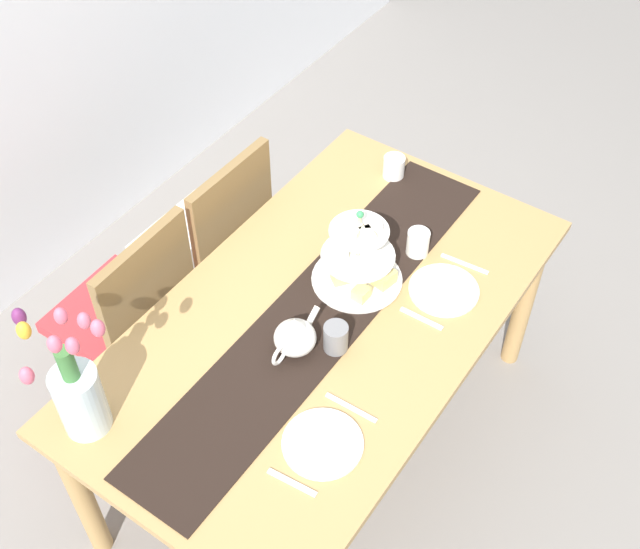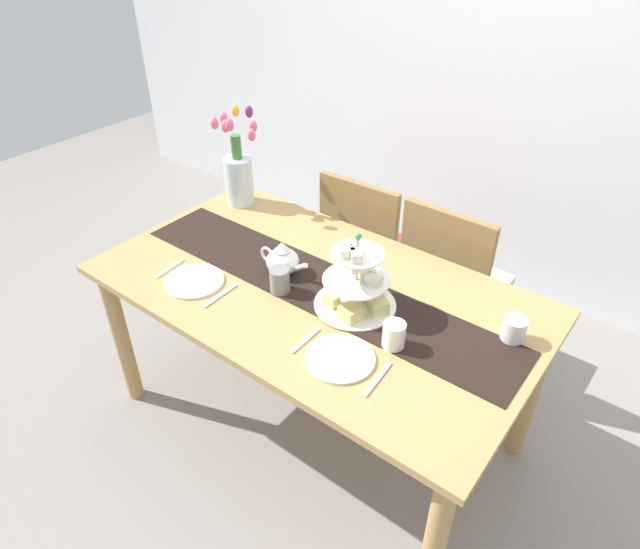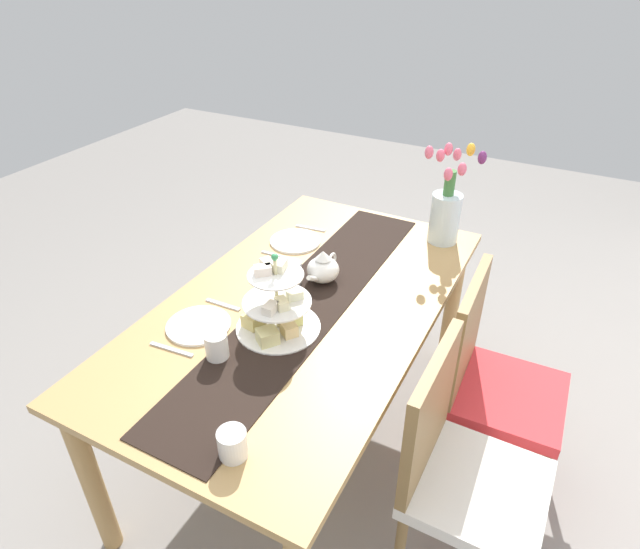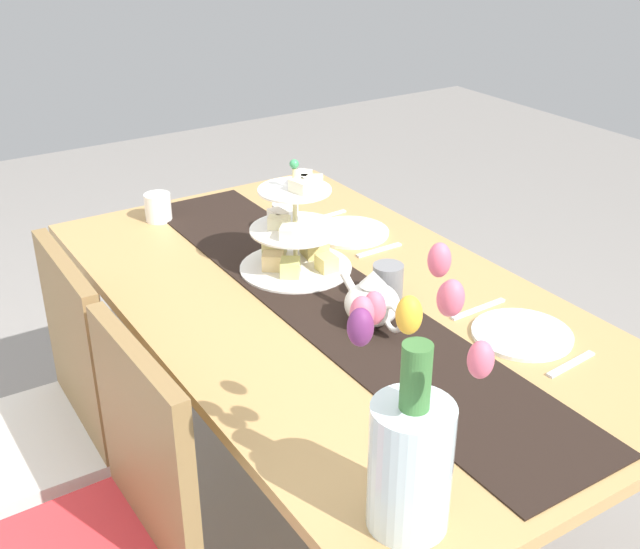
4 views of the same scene
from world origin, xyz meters
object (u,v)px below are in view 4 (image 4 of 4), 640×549
at_px(chair_right, 38,419).
at_px(teapot, 372,302).
at_px(dinner_plate_left, 522,334).
at_px(mug_grey, 388,283).
at_px(tulip_vase, 411,445).
at_px(knife_right, 323,217).
at_px(tiered_cake_stand, 295,238).
at_px(dining_table, 334,332).
at_px(mug_white_text, 286,219).
at_px(chair_left, 99,536).
at_px(fork_right, 379,250).
at_px(dinner_plate_right, 350,232).
at_px(cream_jug, 158,207).
at_px(fork_left, 571,364).
at_px(knife_left, 478,309).

height_order(chair_right, teapot, chair_right).
distance_m(dinner_plate_left, mug_grey, 0.34).
relative_size(tulip_vase, knife_right, 2.66).
bearing_deg(knife_right, tiered_cake_stand, 135.21).
distance_m(dining_table, mug_white_text, 0.45).
distance_m(chair_left, knife_right, 1.19).
height_order(chair_right, fork_right, chair_right).
relative_size(dinner_plate_right, fork_right, 1.53).
height_order(chair_left, tulip_vase, tulip_vase).
bearing_deg(dinner_plate_right, tiered_cake_stand, 113.79).
xyz_separation_m(tiered_cake_stand, dinner_plate_left, (-0.58, -0.26, -0.08)).
relative_size(teapot, mug_white_text, 2.51).
relative_size(chair_right, mug_white_text, 9.58).
height_order(teapot, knife_right, teapot).
xyz_separation_m(dining_table, chair_right, (0.26, 0.70, -0.15)).
bearing_deg(teapot, cream_jug, 11.46).
bearing_deg(chair_right, chair_left, 180.00).
bearing_deg(tulip_vase, knife_right, -26.80).
bearing_deg(chair_left, knife_right, -55.64).
height_order(chair_right, tulip_vase, tulip_vase).
bearing_deg(chair_left, mug_grey, -81.62).
bearing_deg(dining_table, fork_left, -154.10).
xyz_separation_m(fork_left, dinner_plate_right, (0.84, 0.00, 0.00)).
distance_m(dinner_plate_left, fork_right, 0.55).
relative_size(dining_table, knife_left, 9.99).
relative_size(tiered_cake_stand, dinner_plate_right, 1.32).
bearing_deg(mug_grey, tiered_cake_stand, 18.89).
relative_size(tiered_cake_stand, fork_left, 2.03).
distance_m(dining_table, knife_left, 0.37).
bearing_deg(fork_left, teapot, 34.77).
bearing_deg(tiered_cake_stand, fork_right, -97.16).
bearing_deg(knife_right, tulip_vase, 153.20).
bearing_deg(tulip_vase, fork_left, -73.35).
xyz_separation_m(tiered_cake_stand, dinner_plate_right, (0.11, -0.26, -0.08)).
height_order(dining_table, mug_white_text, mug_white_text).
distance_m(chair_left, knife_left, 1.00).
bearing_deg(mug_grey, chair_right, 66.90).
xyz_separation_m(teapot, dinner_plate_left, (-0.23, -0.26, -0.05)).
xyz_separation_m(chair_right, tulip_vase, (-0.96, -0.38, 0.41)).
relative_size(tiered_cake_stand, mug_white_text, 3.20).
bearing_deg(dinner_plate_left, tulip_vase, 118.65).
bearing_deg(dinner_plate_left, chair_right, 56.22).
bearing_deg(chair_left, fork_left, -108.83).
bearing_deg(dinner_plate_left, mug_grey, 27.90).
xyz_separation_m(chair_left, cream_jug, (0.91, -0.53, 0.30)).
height_order(chair_right, mug_grey, chair_right).
distance_m(chair_left, mug_white_text, 1.05).
bearing_deg(mug_white_text, knife_right, -74.70).
height_order(teapot, knife_left, teapot).
distance_m(teapot, dinner_plate_left, 0.35).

